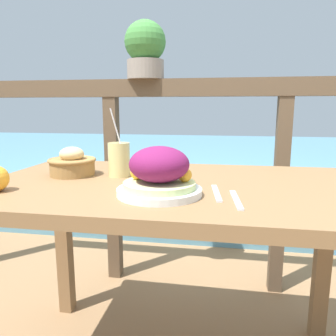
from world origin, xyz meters
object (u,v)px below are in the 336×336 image
object	(u,v)px
potted_plant	(145,49)
bread_basket	(72,164)
drink_glass	(119,159)
salad_plate	(159,174)

from	to	relation	value
potted_plant	bread_basket	bearing A→B (deg)	-101.76
bread_basket	potted_plant	xyz separation A→B (m)	(0.13, 0.63, 0.50)
drink_glass	potted_plant	size ratio (longest dim) A/B	0.83
drink_glass	bread_basket	bearing A→B (deg)	-176.85
salad_plate	potted_plant	world-z (taller)	potted_plant
salad_plate	potted_plant	bearing A→B (deg)	105.84
bread_basket	potted_plant	distance (m)	0.81
bread_basket	salad_plate	bearing A→B (deg)	-30.32
salad_plate	drink_glass	distance (m)	0.30
drink_glass	bread_basket	size ratio (longest dim) A/B	1.41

